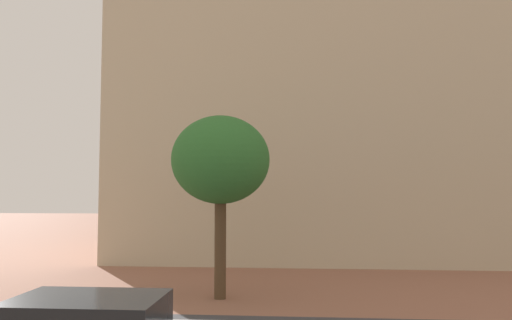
# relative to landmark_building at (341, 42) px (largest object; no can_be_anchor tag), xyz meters

# --- Properties ---
(landmark_building) EXTENTS (23.31, 13.19, 38.57)m
(landmark_building) POSITION_rel_landmark_building_xyz_m (0.00, 0.00, 0.00)
(landmark_building) COLOR beige
(landmark_building) RESTS_ON ground_plane
(tree_curb_far) EXTENTS (3.10, 3.10, 5.71)m
(tree_curb_far) POSITION_rel_landmark_building_xyz_m (-5.05, -12.42, -7.59)
(tree_curb_far) COLOR #4C3823
(tree_curb_far) RESTS_ON ground_plane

